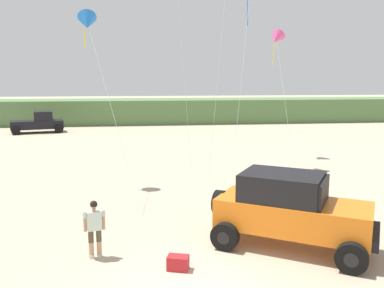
% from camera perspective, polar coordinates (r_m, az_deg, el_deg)
% --- Properties ---
extents(dune_ridge, '(90.00, 6.17, 2.66)m').
position_cam_1_polar(dune_ridge, '(47.56, -11.06, 4.46)').
color(dune_ridge, '#567A47').
rests_on(dune_ridge, ground_plane).
extents(jeep, '(4.96, 4.31, 2.26)m').
position_cam_1_polar(jeep, '(12.73, 13.48, -8.71)').
color(jeep, orange).
rests_on(jeep, ground_plane).
extents(person_watching, '(0.61, 0.37, 1.67)m').
position_cam_1_polar(person_watching, '(12.12, -13.35, -10.94)').
color(person_watching, tan).
rests_on(person_watching, ground_plane).
extents(cooler_box, '(0.64, 0.51, 0.38)m').
position_cam_1_polar(cooler_box, '(11.38, -1.95, -16.11)').
color(cooler_box, '#B21E23').
rests_on(cooler_box, ground_plane).
extents(distant_pickup, '(4.93, 3.43, 1.98)m').
position_cam_1_polar(distant_pickup, '(41.09, -20.46, 2.79)').
color(distant_pickup, black).
rests_on(distant_pickup, ground_plane).
extents(kite_yellow_diamond, '(2.79, 5.47, 8.09)m').
position_cam_1_polar(kite_yellow_diamond, '(19.83, -14.30, 15.96)').
color(kite_yellow_diamond, blue).
rests_on(kite_yellow_diamond, ground_plane).
extents(kite_red_delta, '(1.44, 5.59, 8.09)m').
position_cam_1_polar(kite_red_delta, '(27.22, 11.60, 14.10)').
color(kite_red_delta, '#E04C93').
rests_on(kite_red_delta, ground_plane).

